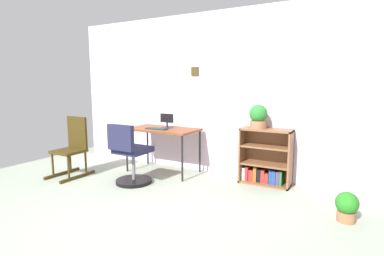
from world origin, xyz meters
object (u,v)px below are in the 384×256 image
(bookshelf_low, at_px, (266,160))
(potted_plant_on_shelf, at_px, (258,116))
(monitor, at_px, (167,121))
(potted_plant_floor, at_px, (347,206))
(desk, at_px, (163,132))
(rocking_chair, at_px, (73,146))
(office_chair, at_px, (130,158))
(keyboard, at_px, (156,129))

(bookshelf_low, relative_size, potted_plant_on_shelf, 2.36)
(monitor, distance_m, potted_plant_floor, 2.83)
(desk, distance_m, bookshelf_low, 1.66)
(rocking_chair, bearing_deg, desk, 37.23)
(office_chair, height_order, potted_plant_floor, office_chair)
(office_chair, bearing_deg, monitor, 84.48)
(monitor, height_order, rocking_chair, monitor)
(desk, distance_m, potted_plant_on_shelf, 1.54)
(keyboard, bearing_deg, potted_plant_floor, -9.13)
(desk, bearing_deg, rocking_chair, -142.77)
(desk, distance_m, monitor, 0.18)
(keyboard, height_order, potted_plant_floor, keyboard)
(keyboard, height_order, potted_plant_on_shelf, potted_plant_on_shelf)
(keyboard, distance_m, bookshelf_low, 1.73)
(desk, relative_size, bookshelf_low, 1.42)
(monitor, height_order, bookshelf_low, monitor)
(rocking_chair, bearing_deg, potted_plant_floor, 4.23)
(monitor, relative_size, bookshelf_low, 0.30)
(desk, distance_m, office_chair, 0.79)
(rocking_chair, bearing_deg, monitor, 39.14)
(desk, relative_size, office_chair, 1.29)
(bookshelf_low, bearing_deg, potted_plant_on_shelf, -154.91)
(bookshelf_low, bearing_deg, potted_plant_floor, -36.50)
(office_chair, bearing_deg, potted_plant_floor, 3.61)
(keyboard, relative_size, potted_plant_on_shelf, 1.07)
(desk, relative_size, monitor, 4.79)
(keyboard, distance_m, rocking_chair, 1.32)
(monitor, bearing_deg, potted_plant_on_shelf, 3.97)
(potted_plant_floor, bearing_deg, desk, 168.15)
(office_chair, xyz_separation_m, potted_plant_on_shelf, (1.56, 0.92, 0.59))
(potted_plant_on_shelf, bearing_deg, monitor, -176.03)
(bookshelf_low, distance_m, potted_plant_floor, 1.36)
(bookshelf_low, height_order, potted_plant_on_shelf, potted_plant_on_shelf)
(rocking_chair, bearing_deg, keyboard, 33.77)
(monitor, bearing_deg, rocking_chair, -140.86)
(keyboard, relative_size, potted_plant_floor, 1.14)
(potted_plant_on_shelf, bearing_deg, desk, -173.03)
(monitor, xyz_separation_m, office_chair, (-0.08, -0.82, -0.44))
(keyboard, distance_m, potted_plant_floor, 2.83)
(bookshelf_low, relative_size, potted_plant_floor, 2.52)
(keyboard, relative_size, rocking_chair, 0.39)
(potted_plant_floor, bearing_deg, keyboard, 170.87)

